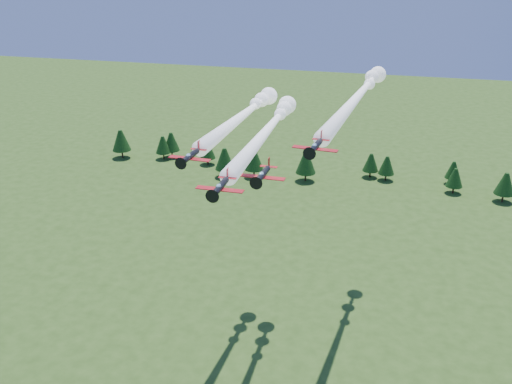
% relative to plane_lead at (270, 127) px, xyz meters
% --- Properties ---
extents(plane_lead, '(6.63, 51.93, 3.70)m').
position_rel_plane_lead_xyz_m(plane_lead, '(0.00, 0.00, 0.00)').
color(plane_lead, black).
rests_on(plane_lead, ground).
extents(plane_left, '(7.63, 45.89, 3.70)m').
position_rel_plane_lead_xyz_m(plane_left, '(-6.11, 5.66, 0.66)').
color(plane_left, black).
rests_on(plane_left, ground).
extents(plane_right, '(10.64, 60.92, 3.70)m').
position_rel_plane_lead_xyz_m(plane_right, '(14.51, 14.46, 3.49)').
color(plane_right, black).
rests_on(plane_right, ground).
extents(plane_slot, '(7.47, 8.14, 2.64)m').
position_rel_plane_lead_xyz_m(plane_slot, '(2.22, -14.15, -3.62)').
color(plane_slot, black).
rests_on(plane_slot, ground).
extents(treeline, '(168.19, 21.48, 11.03)m').
position_rel_plane_lead_xyz_m(treeline, '(-2.95, 89.73, -38.25)').
color(treeline, '#382314').
rests_on(treeline, ground).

